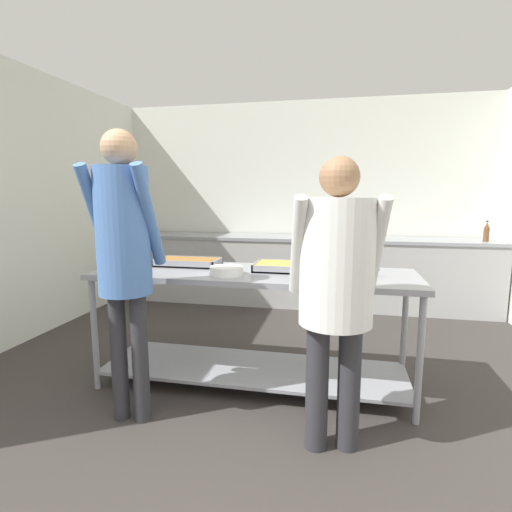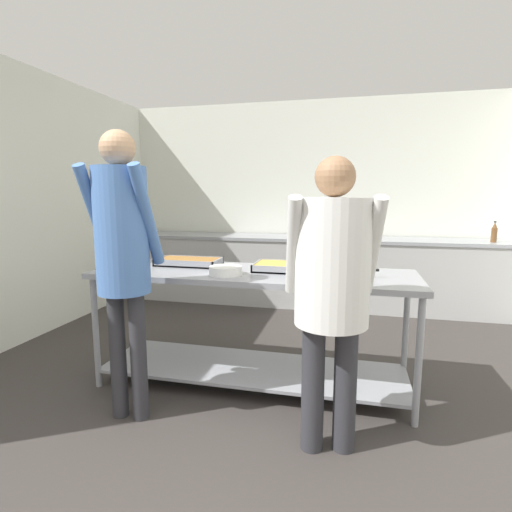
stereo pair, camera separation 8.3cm
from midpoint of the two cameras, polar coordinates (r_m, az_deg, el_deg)
name	(u,v)px [view 2 (the right image)]	position (r m, az deg, el deg)	size (l,w,h in m)	color
wall_rear	(305,202)	(5.52, 7.52, 7.66)	(4.99, 0.06, 2.65)	silver
wall_left	(27,205)	(4.49, -29.49, 6.37)	(0.06, 4.52, 2.65)	silver
back_counter	(301,270)	(5.24, 6.90, -2.06)	(4.83, 0.65, 0.89)	#A8A8A8
serving_counter	(253,309)	(2.98, 0.35, -7.52)	(2.33, 0.72, 0.87)	gray
serving_tray_vegetables	(189,262)	(3.21, -8.83, -0.84)	(0.50, 0.26, 0.05)	gray
plate_stack	(226,271)	(2.80, -3.52, -2.09)	(0.24, 0.24, 0.06)	white
serving_tray_roast	(283,267)	(2.96, 4.65, -1.57)	(0.41, 0.31, 0.05)	gray
sauce_pan	(341,271)	(2.81, 12.90, -2.12)	(0.36, 0.22, 0.06)	gray
guest_serving_left	(122,244)	(2.54, -17.65, 1.70)	(0.42, 0.35, 1.80)	#2D2D33
guest_serving_right	(332,278)	(2.17, 11.91, -3.04)	(0.54, 0.40, 1.62)	#2D2D33
water_bottle	(494,233)	(5.30, 31.28, 2.87)	(0.06, 0.06, 0.24)	brown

